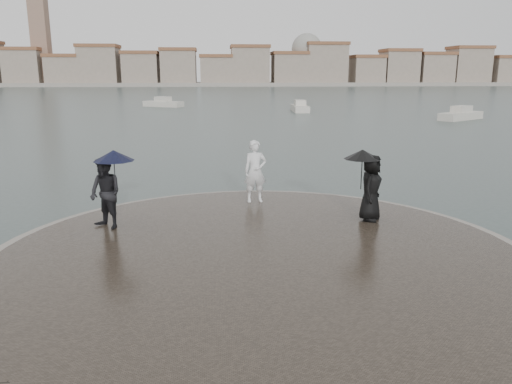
{
  "coord_description": "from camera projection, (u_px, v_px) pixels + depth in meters",
  "views": [
    {
      "loc": [
        -1.0,
        -7.15,
        4.32
      ],
      "look_at": [
        0.0,
        4.8,
        1.45
      ],
      "focal_mm": 35.0,
      "sensor_mm": 36.0,
      "label": 1
    }
  ],
  "objects": [
    {
      "name": "statue",
      "position": [
        255.0,
        171.0,
        15.53
      ],
      "size": [
        0.74,
        0.52,
        1.94
      ],
      "primitive_type": "imported",
      "rotation": [
        0.0,
        0.0,
        0.08
      ],
      "color": "silver",
      "rests_on": "quay_tip"
    },
    {
      "name": "far_skyline",
      "position": [
        197.0,
        69.0,
        161.93
      ],
      "size": [
        260.0,
        20.0,
        37.0
      ],
      "color": "gray",
      "rests_on": "ground"
    },
    {
      "name": "boats",
      "position": [
        292.0,
        109.0,
        56.23
      ],
      "size": [
        35.23,
        25.29,
        1.5
      ],
      "color": "beige",
      "rests_on": "ground"
    },
    {
      "name": "visitor_right",
      "position": [
        369.0,
        180.0,
        13.55
      ],
      "size": [
        1.23,
        1.14,
        1.95
      ],
      "color": "black",
      "rests_on": "quay_tip"
    },
    {
      "name": "visitor_left",
      "position": [
        107.0,
        186.0,
        12.84
      ],
      "size": [
        1.35,
        1.19,
        2.04
      ],
      "color": "black",
      "rests_on": "quay_tip"
    },
    {
      "name": "ground",
      "position": [
        281.0,
        349.0,
        8.01
      ],
      "size": [
        400.0,
        400.0,
        0.0
      ],
      "primitive_type": "plane",
      "color": "#2B3835",
      "rests_on": "ground"
    },
    {
      "name": "quay_tip",
      "position": [
        261.0,
        259.0,
        11.36
      ],
      "size": [
        11.9,
        11.9,
        0.36
      ],
      "primitive_type": "cylinder",
      "color": "#2D261E",
      "rests_on": "ground"
    },
    {
      "name": "kerb_ring",
      "position": [
        261.0,
        260.0,
        11.37
      ],
      "size": [
        12.5,
        12.5,
        0.32
      ],
      "primitive_type": "cylinder",
      "color": "gray",
      "rests_on": "ground"
    }
  ]
}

